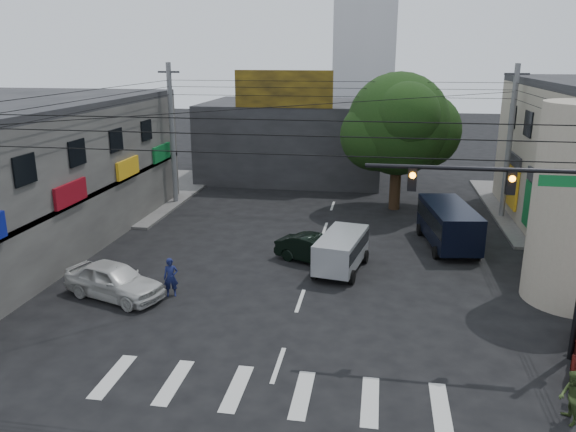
% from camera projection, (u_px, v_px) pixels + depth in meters
% --- Properties ---
extents(ground, '(160.00, 160.00, 0.00)m').
position_uv_depth(ground, '(293.00, 323.00, 21.07)').
color(ground, black).
rests_on(ground, ground).
extents(sidewalk_far_left, '(16.00, 16.00, 0.15)m').
position_uv_depth(sidewalk_far_left, '(88.00, 191.00, 40.93)').
color(sidewalk_far_left, '#514F4C').
rests_on(sidewalk_far_left, ground).
extents(building_far, '(14.00, 10.00, 6.00)m').
position_uv_depth(building_far, '(294.00, 140.00, 45.49)').
color(building_far, '#232326').
rests_on(building_far, ground).
extents(billboard, '(7.00, 0.30, 2.60)m').
position_uv_depth(billboard, '(284.00, 89.00, 39.64)').
color(billboard, olive).
rests_on(billboard, building_far).
extents(street_tree, '(6.40, 6.40, 8.70)m').
position_uv_depth(street_tree, '(398.00, 124.00, 35.01)').
color(street_tree, black).
rests_on(street_tree, ground).
extents(traffic_gantry, '(7.10, 0.35, 7.20)m').
position_uv_depth(traffic_gantry, '(535.00, 217.00, 17.54)').
color(traffic_gantry, black).
rests_on(traffic_gantry, ground).
extents(utility_pole_far_left, '(0.32, 0.32, 9.20)m').
position_uv_depth(utility_pole_far_left, '(172.00, 135.00, 36.59)').
color(utility_pole_far_left, '#59595B').
rests_on(utility_pole_far_left, ground).
extents(utility_pole_far_right, '(0.32, 0.32, 9.20)m').
position_uv_depth(utility_pole_far_right, '(509.00, 143.00, 33.29)').
color(utility_pole_far_right, '#59595B').
rests_on(utility_pole_far_right, ground).
extents(dark_sedan, '(4.26, 4.96, 1.30)m').
position_uv_depth(dark_sedan, '(315.00, 250.00, 27.01)').
color(dark_sedan, black).
rests_on(dark_sedan, ground).
extents(white_compact, '(4.45, 5.48, 1.50)m').
position_uv_depth(white_compact, '(114.00, 280.00, 23.11)').
color(white_compact, beige).
rests_on(white_compact, ground).
extents(silver_minivan, '(4.64, 3.12, 1.74)m').
position_uv_depth(silver_minivan, '(341.00, 253.00, 25.91)').
color(silver_minivan, '#A2A4A9').
rests_on(silver_minivan, ground).
extents(navy_van, '(6.10, 3.73, 2.19)m').
position_uv_depth(navy_van, '(448.00, 226.00, 29.13)').
color(navy_van, black).
rests_on(navy_van, ground).
extents(traffic_officer, '(0.84, 0.76, 1.65)m').
position_uv_depth(traffic_officer, '(171.00, 277.00, 23.22)').
color(traffic_officer, '#131945').
rests_on(traffic_officer, ground).
extents(pedestrian_olive, '(0.85, 0.71, 1.54)m').
position_uv_depth(pedestrian_olive, '(572.00, 398.00, 15.21)').
color(pedestrian_olive, '#3A4C23').
rests_on(pedestrian_olive, ground).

